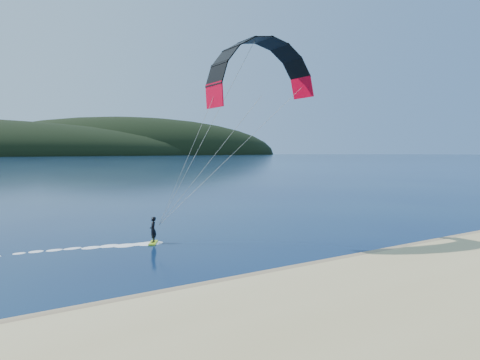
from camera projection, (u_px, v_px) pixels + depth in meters
name	position (u px, v px, depth m)	size (l,w,h in m)	color
ground	(305.00, 310.00, 18.44)	(1800.00, 1800.00, 0.00)	#08153A
wet_sand	(248.00, 282.00, 22.21)	(220.00, 2.50, 0.10)	#836B4C
kitesurfer_near	(257.00, 100.00, 30.62)	(21.48, 7.89, 13.62)	#A0CC18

